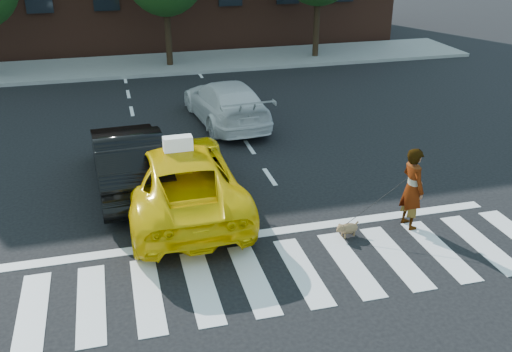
# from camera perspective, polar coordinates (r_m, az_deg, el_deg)

# --- Properties ---
(ground) EXTENTS (120.00, 120.00, 0.00)m
(ground) POSITION_cam_1_polar(r_m,az_deg,el_deg) (11.09, -0.31, -10.24)
(ground) COLOR black
(ground) RESTS_ON ground
(crosswalk) EXTENTS (13.00, 2.40, 0.01)m
(crosswalk) POSITION_cam_1_polar(r_m,az_deg,el_deg) (11.09, -0.31, -10.21)
(crosswalk) COLOR silver
(crosswalk) RESTS_ON ground
(stop_line) EXTENTS (12.00, 0.30, 0.01)m
(stop_line) POSITION_cam_1_polar(r_m,az_deg,el_deg) (12.40, -2.17, -6.11)
(stop_line) COLOR silver
(stop_line) RESTS_ON ground
(sidewalk_far) EXTENTS (30.00, 4.00, 0.15)m
(sidewalk_far) POSITION_cam_1_polar(r_m,az_deg,el_deg) (27.14, -9.77, 10.96)
(sidewalk_far) COLOR slate
(sidewalk_far) RESTS_ON ground
(taxi) EXTENTS (2.66, 5.59, 1.54)m
(taxi) POSITION_cam_1_polar(r_m,az_deg,el_deg) (13.40, -7.72, -0.16)
(taxi) COLOR yellow
(taxi) RESTS_ON ground
(black_sedan) EXTENTS (1.90, 4.80, 1.56)m
(black_sedan) POSITION_cam_1_polar(r_m,az_deg,el_deg) (14.64, -12.63, 1.69)
(black_sedan) COLOR black
(black_sedan) RESTS_ON ground
(white_suv) EXTENTS (2.41, 5.00, 1.40)m
(white_suv) POSITION_cam_1_polar(r_m,az_deg,el_deg) (19.03, -3.03, 7.38)
(white_suv) COLOR silver
(white_suv) RESTS_ON ground
(woman) EXTENTS (0.50, 0.72, 1.87)m
(woman) POSITION_cam_1_polar(r_m,az_deg,el_deg) (12.85, 15.36, -1.19)
(woman) COLOR #999999
(woman) RESTS_ON ground
(dog) EXTENTS (0.59, 0.33, 0.34)m
(dog) POSITION_cam_1_polar(r_m,az_deg,el_deg) (12.47, 9.07, -5.21)
(dog) COLOR olive
(dog) RESTS_ON ground
(taxi_sign) EXTENTS (0.66, 0.29, 0.32)m
(taxi_sign) POSITION_cam_1_polar(r_m,az_deg,el_deg) (12.86, -7.83, 3.25)
(taxi_sign) COLOR white
(taxi_sign) RESTS_ON taxi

